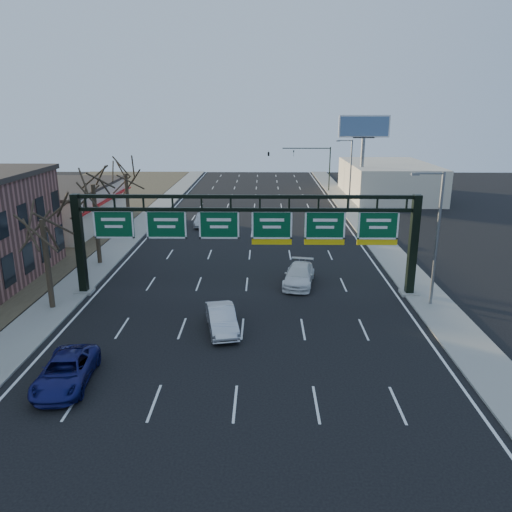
{
  "coord_description": "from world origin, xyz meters",
  "views": [
    {
      "loc": [
        1.26,
        -25.71,
        12.8
      ],
      "look_at": [
        0.75,
        6.75,
        3.2
      ],
      "focal_mm": 35.0,
      "sensor_mm": 36.0,
      "label": 1
    }
  ],
  "objects_px": {
    "car_white_wagon": "(299,275)",
    "sign_gantry": "(248,231)",
    "car_silver_sedan": "(222,319)",
    "car_blue_suv": "(66,371)"
  },
  "relations": [
    {
      "from": "car_blue_suv",
      "to": "car_white_wagon",
      "type": "height_order",
      "value": "car_white_wagon"
    },
    {
      "from": "car_white_wagon",
      "to": "car_blue_suv",
      "type": "bearing_deg",
      "value": -119.95
    },
    {
      "from": "car_blue_suv",
      "to": "car_white_wagon",
      "type": "distance_m",
      "value": 18.92
    },
    {
      "from": "sign_gantry",
      "to": "car_white_wagon",
      "type": "bearing_deg",
      "value": 28.02
    },
    {
      "from": "car_blue_suv",
      "to": "car_silver_sedan",
      "type": "relative_size",
      "value": 1.11
    },
    {
      "from": "car_silver_sedan",
      "to": "sign_gantry",
      "type": "bearing_deg",
      "value": 65.86
    },
    {
      "from": "sign_gantry",
      "to": "car_white_wagon",
      "type": "height_order",
      "value": "sign_gantry"
    },
    {
      "from": "sign_gantry",
      "to": "car_silver_sedan",
      "type": "xyz_separation_m",
      "value": [
        -1.38,
        -6.29,
        -3.89
      ]
    },
    {
      "from": "car_white_wagon",
      "to": "sign_gantry",
      "type": "bearing_deg",
      "value": -141.9
    },
    {
      "from": "car_white_wagon",
      "to": "car_silver_sedan",
      "type": "bearing_deg",
      "value": -111.83
    }
  ]
}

